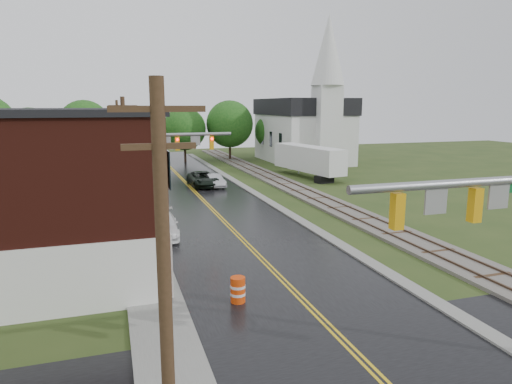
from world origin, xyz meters
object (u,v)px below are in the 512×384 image
pickup_white (162,226)px  brick_building (8,197)px  traffic_signal_far (168,151)px  utility_pole_b (126,163)px  suv_dark (203,179)px  sedan_silver (214,181)px  church (306,123)px  utility_pole_a (165,294)px  utility_pole_c (119,139)px  construction_barrel (238,290)px  traffic_signal_near (493,220)px  semi_trailer (309,159)px  tree_left_c (44,146)px  tree_left_e (99,138)px

pickup_white → brick_building: bearing=-140.8°
traffic_signal_far → utility_pole_b: bearing=-123.7°
suv_dark → brick_building: bearing=-123.2°
sedan_silver → suv_dark: bearing=143.1°
church → traffic_signal_far: bearing=-131.3°
utility_pole_a → utility_pole_c: 44.00m
utility_pole_a → pickup_white: bearing=84.4°
construction_barrel → suv_dark: bearing=81.8°
utility_pole_b → traffic_signal_far: bearing=56.3°
brick_building → utility_pole_c: bearing=78.9°
traffic_signal_near → semi_trailer: 40.15m
brick_building → utility_pole_a: utility_pole_a is taller
traffic_signal_near → semi_trailer: (11.11, 38.49, -2.76)m
traffic_signal_far → tree_left_c: size_ratio=0.96×
traffic_signal_far → construction_barrel: (0.70, -17.80, -4.40)m
traffic_signal_near → suv_dark: bearing=93.3°
utility_pole_a → utility_pole_c: bearing=90.0°
utility_pole_a → sedan_silver: utility_pole_a is taller
traffic_signal_far → tree_left_c: 16.56m
construction_barrel → sedan_silver: bearing=79.5°
tree_left_c → construction_barrel: tree_left_c is taller
traffic_signal_far → construction_barrel: bearing=-87.7°
utility_pole_c → pickup_white: 23.87m
church → utility_pole_b: (-26.80, -31.74, -1.11)m
suv_dark → tree_left_e: bearing=140.3°
pickup_white → utility_pole_b: bearing=148.0°
tree_left_c → brick_building: bearing=-86.9°
utility_pole_c → pickup_white: size_ratio=1.82×
brick_building → sedan_silver: 27.14m
traffic_signal_near → pickup_white: size_ratio=1.48×
church → traffic_signal_far: size_ratio=2.72×
traffic_signal_far → utility_pole_a: utility_pole_a is taller
tree_left_c → utility_pole_b: bearing=-68.5°
brick_building → tree_left_c: brick_building is taller
utility_pole_a → utility_pole_b: 22.00m
traffic_signal_far → utility_pole_a: (-3.33, -27.00, -0.25)m
traffic_signal_near → traffic_signal_far: bearing=105.5°
construction_barrel → utility_pole_b: bearing=107.5°
brick_building → utility_pole_b: bearing=50.9°
utility_pole_a → tree_left_c: 40.52m
traffic_signal_far → sedan_silver: 12.71m
traffic_signal_far → utility_pole_b: utility_pole_b is taller
construction_barrel → utility_pole_c: bearing=96.6°
utility_pole_a → semi_trailer: bearing=62.2°
brick_building → pickup_white: brick_building is taller
traffic_signal_far → utility_pole_a: 27.20m
traffic_signal_near → traffic_signal_far: size_ratio=1.00×
sedan_silver → semi_trailer: (12.12, 3.10, 1.54)m
suv_dark → construction_barrel: (-4.14, -28.85, -0.21)m
brick_building → utility_pole_c: (5.68, 29.00, 0.57)m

